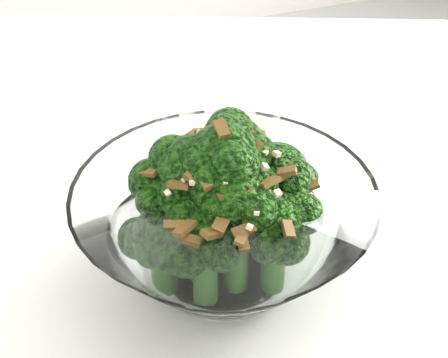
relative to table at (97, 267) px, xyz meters
name	(u,v)px	position (x,y,z in m)	size (l,w,h in m)	color
table	(97,267)	(0.00, 0.00, 0.00)	(1.41, 1.19, 0.75)	white
broccoli_dish	(224,221)	(0.08, -0.11, 0.12)	(0.21, 0.21, 0.14)	white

